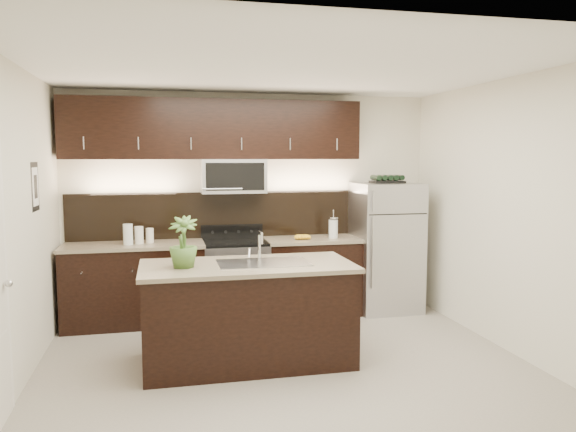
# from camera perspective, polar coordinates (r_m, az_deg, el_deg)

# --- Properties ---
(ground) EXTENTS (4.50, 4.50, 0.00)m
(ground) POSITION_cam_1_polar(r_m,az_deg,el_deg) (5.36, -0.16, -15.06)
(ground) COLOR gray
(ground) RESTS_ON ground
(room_walls) EXTENTS (4.52, 4.02, 2.71)m
(room_walls) POSITION_cam_1_polar(r_m,az_deg,el_deg) (4.94, -1.33, 3.34)
(room_walls) COLOR beige
(room_walls) RESTS_ON ground
(counter_run) EXTENTS (3.51, 0.65, 0.94)m
(counter_run) POSITION_cam_1_polar(r_m,az_deg,el_deg) (6.76, -7.12, -6.48)
(counter_run) COLOR black
(counter_run) RESTS_ON ground
(upper_fixtures) EXTENTS (3.49, 0.40, 1.66)m
(upper_fixtures) POSITION_cam_1_polar(r_m,az_deg,el_deg) (6.75, -7.20, 7.77)
(upper_fixtures) COLOR black
(upper_fixtures) RESTS_ON counter_run
(island) EXTENTS (1.96, 0.96, 0.94)m
(island) POSITION_cam_1_polar(r_m,az_deg,el_deg) (5.34, -4.11, -9.81)
(island) COLOR black
(island) RESTS_ON ground
(sink_faucet) EXTENTS (0.84, 0.50, 0.28)m
(sink_faucet) POSITION_cam_1_polar(r_m,az_deg,el_deg) (5.26, -2.54, -4.62)
(sink_faucet) COLOR silver
(sink_faucet) RESTS_ON island
(refrigerator) EXTENTS (0.77, 0.70, 1.60)m
(refrigerator) POSITION_cam_1_polar(r_m,az_deg,el_deg) (7.15, 9.93, -3.13)
(refrigerator) COLOR #B2B2B7
(refrigerator) RESTS_ON ground
(wine_rack) EXTENTS (0.40, 0.25, 0.10)m
(wine_rack) POSITION_cam_1_polar(r_m,az_deg,el_deg) (7.06, 10.05, 3.67)
(wine_rack) COLOR black
(wine_rack) RESTS_ON refrigerator
(plant) EXTENTS (0.31, 0.31, 0.46)m
(plant) POSITION_cam_1_polar(r_m,az_deg,el_deg) (5.10, -10.62, -2.61)
(plant) COLOR #3F6327
(plant) RESTS_ON island
(canisters) EXTENTS (0.33, 0.20, 0.24)m
(canisters) POSITION_cam_1_polar(r_m,az_deg,el_deg) (6.62, -15.15, -1.85)
(canisters) COLOR silver
(canisters) RESTS_ON counter_run
(french_press) EXTENTS (0.12, 0.12, 0.34)m
(french_press) POSITION_cam_1_polar(r_m,az_deg,el_deg) (6.88, 4.62, -1.20)
(french_press) COLOR silver
(french_press) RESTS_ON counter_run
(bananas) EXTENTS (0.23, 0.19, 0.06)m
(bananas) POSITION_cam_1_polar(r_m,az_deg,el_deg) (6.75, 0.99, -2.12)
(bananas) COLOR gold
(bananas) RESTS_ON counter_run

